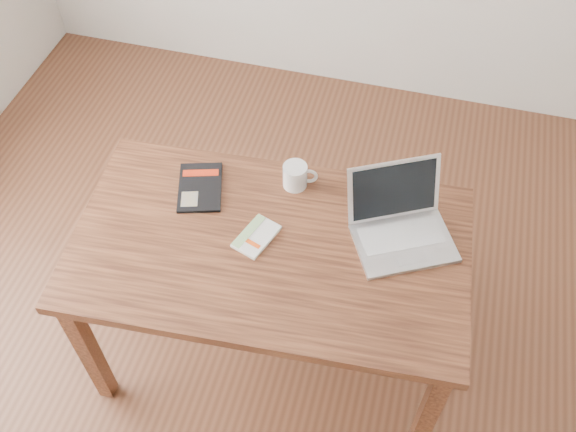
% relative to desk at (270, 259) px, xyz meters
% --- Properties ---
extents(room, '(4.04, 4.04, 2.70)m').
position_rel_desk_xyz_m(room, '(-0.02, -0.15, 0.69)').
color(room, '#532E1C').
rests_on(room, ground).
extents(desk, '(1.44, 0.88, 0.75)m').
position_rel_desk_xyz_m(desk, '(0.00, 0.00, 0.00)').
color(desk, '#4F2918').
rests_on(desk, ground).
extents(white_guidebook, '(0.15, 0.19, 0.02)m').
position_rel_desk_xyz_m(white_guidebook, '(-0.05, 0.01, 0.10)').
color(white_guidebook, beige).
rests_on(white_guidebook, desk).
extents(black_guidebook, '(0.22, 0.27, 0.01)m').
position_rel_desk_xyz_m(black_guidebook, '(-0.32, 0.18, 0.10)').
color(black_guidebook, black).
rests_on(black_guidebook, desk).
extents(laptop, '(0.44, 0.43, 0.23)m').
position_rel_desk_xyz_m(laptop, '(0.43, 0.17, 0.14)').
color(laptop, silver).
rests_on(laptop, desk).
extents(coffee_mug, '(0.13, 0.09, 0.10)m').
position_rel_desk_xyz_m(coffee_mug, '(0.02, 0.29, 0.14)').
color(coffee_mug, white).
rests_on(coffee_mug, desk).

